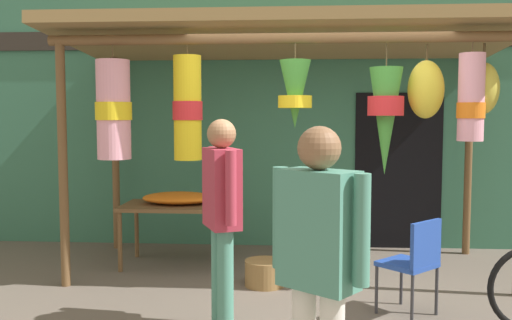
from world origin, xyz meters
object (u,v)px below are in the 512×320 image
Objects in this scene: folding_chair at (415,259)px; wicker_basket_by_table at (265,273)px; vendor_in_orange at (318,257)px; customer_foreground at (222,207)px; display_table at (177,211)px; flower_heap_on_table at (180,198)px.

wicker_basket_by_table is (-1.32, 0.78, -0.37)m from folding_chair.
vendor_in_orange is at bearing -80.93° from wicker_basket_by_table.
wicker_basket_by_table is 0.24× the size of customer_foreground.
vendor_in_orange is (1.47, -3.39, 0.35)m from display_table.
wicker_basket_by_table is (1.02, -0.78, -0.64)m from flower_heap_on_table.
flower_heap_on_table is 1.00× the size of folding_chair.
flower_heap_on_table reaches higher than display_table.
display_table is at bearing 113.40° from vendor_in_orange.
flower_heap_on_table is at bearing 112.73° from vendor_in_orange.
flower_heap_on_table reaches higher than wicker_basket_by_table.
folding_chair is 0.50× the size of customer_foreground.
folding_chair reaches higher than display_table.
folding_chair is 1.58m from wicker_basket_by_table.
customer_foreground is at bearing -68.15° from display_table.
customer_foreground is (-0.70, 1.47, 0.02)m from vendor_in_orange.
flower_heap_on_table is 0.51× the size of vendor_in_orange.
vendor_in_orange is at bearing -64.65° from customer_foreground.
flower_heap_on_table is at bearing 146.25° from folding_chair.
folding_chair is at bearing -33.75° from flower_heap_on_table.
customer_foreground is (-1.59, -0.41, 0.50)m from folding_chair.
customer_foreground is (0.75, -1.98, 0.23)m from flower_heap_on_table.
flower_heap_on_table is at bearing 71.27° from display_table.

